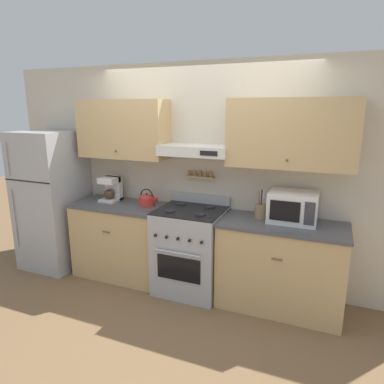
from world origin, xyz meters
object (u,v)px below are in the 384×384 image
stove_range (190,250)px  coffee_maker (111,189)px  microwave (293,207)px  utensil_crock (260,211)px  refrigerator (53,200)px  tea_kettle (147,199)px

stove_range → coffee_maker: 1.27m
microwave → utensil_crock: size_ratio=1.54×
microwave → coffee_maker: bearing=179.7°
stove_range → refrigerator: size_ratio=0.60×
stove_range → refrigerator: 1.97m
tea_kettle → coffee_maker: coffee_maker is taller
stove_range → tea_kettle: bearing=170.3°
tea_kettle → utensil_crock: 1.35m
refrigerator → microwave: size_ratio=3.71×
refrigerator → tea_kettle: (1.33, 0.15, 0.10)m
tea_kettle → coffee_maker: (-0.52, 0.03, 0.08)m
refrigerator → coffee_maker: refrigerator is taller
tea_kettle → coffee_maker: size_ratio=0.83×
tea_kettle → coffee_maker: 0.53m
coffee_maker → microwave: size_ratio=0.63×
coffee_maker → utensil_crock: (1.87, -0.03, -0.07)m
tea_kettle → refrigerator: bearing=-173.7°
refrigerator → microwave: (3.00, 0.16, 0.19)m
tea_kettle → microwave: 1.68m
tea_kettle → utensil_crock: utensil_crock is taller
coffee_maker → microwave: 2.19m
refrigerator → coffee_maker: bearing=12.2°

